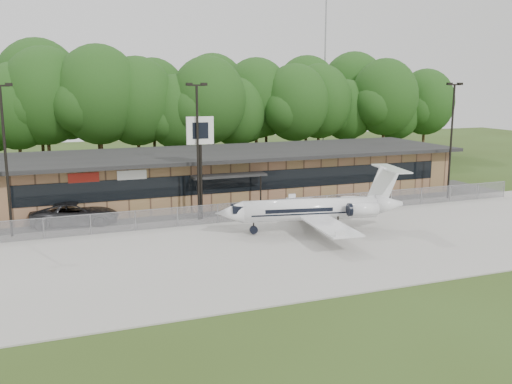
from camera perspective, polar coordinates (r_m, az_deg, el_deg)
name	(u,v)px	position (r m, az deg, el deg)	size (l,w,h in m)	color
ground	(378,283)	(30.62, 12.07, -8.92)	(160.00, 160.00, 0.00)	#2F3F16
apron	(309,243)	(37.21, 5.33, -5.08)	(64.00, 18.00, 0.08)	#9E9B93
parking_lot	(248,207)	(47.46, -0.85, -1.52)	(50.00, 9.00, 0.06)	#383835
terminal	(230,174)	(51.17, -2.58, 1.83)	(41.00, 11.65, 4.30)	#885F44
fence	(268,210)	(43.20, 1.22, -1.76)	(46.00, 0.04, 1.52)	gray
treeline	(181,106)	(67.95, -7.53, 8.51)	(72.00, 12.00, 15.00)	#1C3C13
radio_mast	(325,66)	(81.44, 6.90, 12.44)	(0.20, 0.20, 25.00)	gray
light_pole_left	(5,149)	(40.75, -23.81, 3.96)	(1.55, 0.30, 10.23)	black
light_pole_mid	(198,142)	(42.17, -5.86, 5.04)	(1.55, 0.30, 10.23)	black
light_pole_right	(452,132)	(53.06, 18.98, 5.71)	(1.55, 0.30, 10.23)	black
business_jet	(317,210)	(39.48, 6.09, -1.80)	(13.36, 11.99, 4.50)	silver
suv	(75,214)	(43.54, -17.65, -2.07)	(2.85, 6.18, 1.72)	#27282A
pole_sign	(200,141)	(42.53, -5.60, 5.05)	(2.04, 0.29, 7.78)	black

